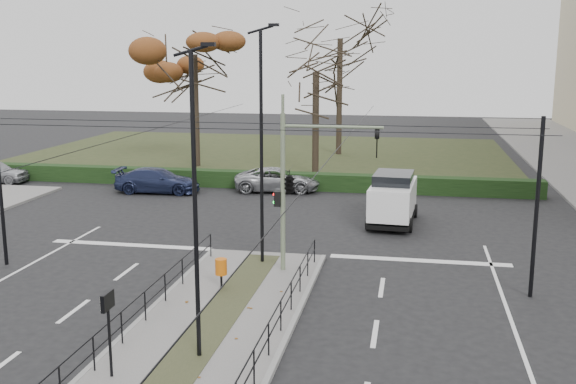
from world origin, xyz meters
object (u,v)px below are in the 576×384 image
litter_bin (221,267)px  streetlamp_median_near (196,204)px  white_van (393,197)px  streetlamp_median_far (262,145)px  traffic_light (292,181)px  bare_tree_near (316,80)px  rust_tree (194,55)px  info_panel (108,311)px  parked_car_third (157,180)px  parked_car_fourth (278,180)px  bare_tree_center (340,47)px

litter_bin → streetlamp_median_near: streetlamp_median_near is taller
white_van → streetlamp_median_far: bearing=-121.6°
traffic_light → bare_tree_near: 20.71m
litter_bin → rust_tree: (-8.94, 24.73, 7.05)m
streetlamp_median_near → bare_tree_near: size_ratio=0.90×
info_panel → streetlamp_median_far: bearing=80.7°
rust_tree → info_panel: bearing=-75.6°
parked_car_third → parked_car_fourth: size_ratio=0.99×
streetlamp_median_far → bare_tree_center: bearing=90.7°
traffic_light → rust_tree: (-10.95, 22.38, 4.44)m
parked_car_third → rust_tree: (-0.57, 9.15, 7.20)m
info_panel → rust_tree: (-8.07, 31.41, 6.07)m
litter_bin → info_panel: 6.81m
streetlamp_median_near → rust_tree: 31.71m
info_panel → rust_tree: size_ratio=0.21×
streetlamp_median_near → parked_car_fourth: bearing=96.3°
streetlamp_median_near → info_panel: bearing=-140.1°
litter_bin → parked_car_fourth: 17.32m
info_panel → parked_car_third: (-7.49, 22.25, -1.13)m
litter_bin → rust_tree: 27.22m
rust_tree → streetlamp_median_far: bearing=-65.9°
streetlamp_median_near → rust_tree: rust_tree is taller
traffic_light → bare_tree_near: bare_tree_near is taller
traffic_light → info_panel: size_ratio=2.64×
streetlamp_median_near → traffic_light: bearing=81.7°
white_van → bare_tree_center: 23.47m
streetlamp_median_far → rust_tree: rust_tree is taller
traffic_light → parked_car_third: size_ratio=1.16×
info_panel → streetlamp_median_far: (1.61, 9.81, 2.79)m
parked_car_third → bare_tree_near: size_ratio=0.55×
litter_bin → rust_tree: bearing=109.9°
traffic_light → white_van: size_ratio=1.22×
parked_car_fourth → rust_tree: (-7.39, 7.48, 7.23)m
streetlamp_median_far → parked_car_third: 15.91m
parked_car_third → rust_tree: 11.66m
bare_tree_center → parked_car_fourth: bearing=-97.2°
parked_car_third → bare_tree_center: bearing=-30.8°
streetlamp_median_far → bare_tree_center: bare_tree_center is taller
white_van → parked_car_fourth: bearing=136.4°
streetlamp_median_far → bare_tree_near: (-0.84, 19.62, 1.69)m
litter_bin → bare_tree_center: bare_tree_center is taller
traffic_light → streetlamp_median_near: (-1.10, -7.53, 0.75)m
litter_bin → white_van: size_ratio=0.22×
bare_tree_near → rust_tree: bearing=167.4°
streetlamp_median_near → streetlamp_median_far: size_ratio=0.91×
white_van → rust_tree: (-14.31, 14.07, 6.65)m
streetlamp_median_near → white_van: 16.73m
bare_tree_center → rust_tree: bearing=-140.4°
info_panel → traffic_light: bearing=72.3°
bare_tree_center → streetlamp_median_far: bearing=-89.3°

